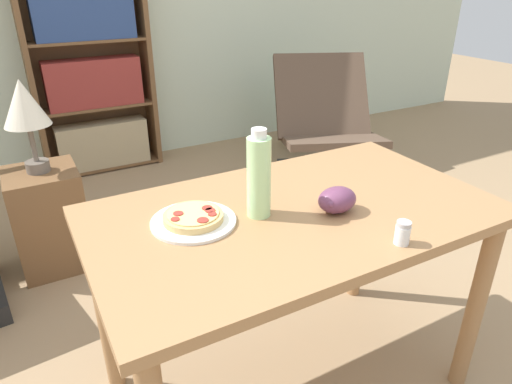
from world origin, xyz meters
TOP-DOWN VIEW (x-y plane):
  - dining_table at (0.10, -0.03)m, footprint 1.27×0.73m
  - pizza_on_plate at (-0.21, 0.04)m, footprint 0.25×0.25m
  - grape_bunch at (0.21, -0.11)m, footprint 0.13×0.10m
  - drink_bottle at (-0.02, -0.01)m, footprint 0.07×0.07m
  - salt_shaker at (0.24, -0.34)m, footprint 0.04×0.04m
  - lounge_chair_far at (1.33, 1.42)m, footprint 0.89×0.96m
  - bookshelf at (-0.04, 2.47)m, footprint 0.86×0.25m
  - side_table at (-0.56, 1.23)m, footprint 0.34×0.34m
  - table_lamp at (-0.56, 1.23)m, footprint 0.21×0.21m
  - potted_plant_floor at (1.62, 2.14)m, footprint 0.36×0.31m

SIDE VIEW (x-z plane):
  - side_table at x=-0.56m, z-range 0.00..0.54m
  - potted_plant_floor at x=1.62m, z-range 0.00..0.56m
  - lounge_chair_far at x=1.33m, z-range -0.15..0.73m
  - dining_table at x=0.10m, z-range 0.27..1.02m
  - bookshelf at x=-0.04m, z-range -0.04..1.43m
  - pizza_on_plate at x=-0.21m, z-range 0.75..0.78m
  - salt_shaker at x=0.24m, z-range 0.75..0.82m
  - grape_bunch at x=0.21m, z-range 0.75..0.83m
  - table_lamp at x=-0.56m, z-range 0.63..1.08m
  - drink_bottle at x=-0.02m, z-range 0.74..1.02m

